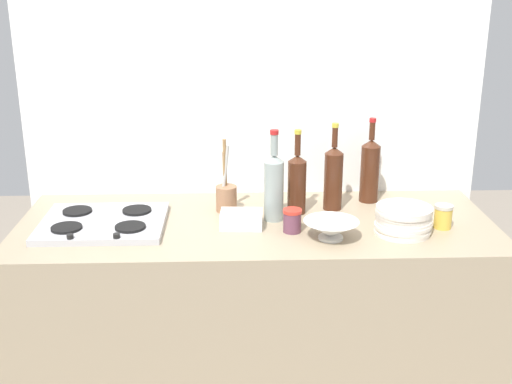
% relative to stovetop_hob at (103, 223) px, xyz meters
% --- Properties ---
extents(counter_block, '(1.80, 0.70, 0.90)m').
position_rel_stovetop_hob_xyz_m(counter_block, '(0.57, 0.02, -0.46)').
color(counter_block, tan).
rests_on(counter_block, ground).
extents(backsplash_panel, '(1.90, 0.06, 2.59)m').
position_rel_stovetop_hob_xyz_m(backsplash_panel, '(0.57, 0.40, 0.38)').
color(backsplash_panel, white).
rests_on(backsplash_panel, ground).
extents(stovetop_hob, '(0.46, 0.38, 0.04)m').
position_rel_stovetop_hob_xyz_m(stovetop_hob, '(0.00, 0.00, 0.00)').
color(stovetop_hob, '#B2B2B7').
rests_on(stovetop_hob, counter_block).
extents(plate_stack, '(0.21, 0.21, 0.10)m').
position_rel_stovetop_hob_xyz_m(plate_stack, '(1.10, -0.11, 0.04)').
color(plate_stack, silver).
rests_on(plate_stack, counter_block).
extents(wine_bottle_leftmost, '(0.07, 0.07, 0.33)m').
position_rel_stovetop_hob_xyz_m(wine_bottle_leftmost, '(0.73, 0.12, 0.11)').
color(wine_bottle_leftmost, '#472314').
rests_on(wine_bottle_leftmost, counter_block).
extents(wine_bottle_mid_left, '(0.07, 0.07, 0.35)m').
position_rel_stovetop_hob_xyz_m(wine_bottle_mid_left, '(0.88, 0.16, 0.12)').
color(wine_bottle_mid_left, '#472314').
rests_on(wine_bottle_mid_left, counter_block).
extents(wine_bottle_mid_right, '(0.07, 0.07, 0.35)m').
position_rel_stovetop_hob_xyz_m(wine_bottle_mid_right, '(0.64, 0.05, 0.12)').
color(wine_bottle_mid_right, gray).
rests_on(wine_bottle_mid_right, counter_block).
extents(wine_bottle_rightmost, '(0.08, 0.08, 0.35)m').
position_rel_stovetop_hob_xyz_m(wine_bottle_rightmost, '(1.05, 0.25, 0.12)').
color(wine_bottle_rightmost, '#472314').
rests_on(wine_bottle_rightmost, counter_block).
extents(mixing_bowl, '(0.20, 0.20, 0.07)m').
position_rel_stovetop_hob_xyz_m(mixing_bowl, '(0.83, -0.15, 0.02)').
color(mixing_bowl, white).
rests_on(mixing_bowl, counter_block).
extents(butter_dish, '(0.16, 0.12, 0.06)m').
position_rel_stovetop_hob_xyz_m(butter_dish, '(0.52, -0.03, 0.02)').
color(butter_dish, white).
rests_on(butter_dish, counter_block).
extents(utensil_crock, '(0.08, 0.08, 0.29)m').
position_rel_stovetop_hob_xyz_m(utensil_crock, '(0.46, 0.15, 0.05)').
color(utensil_crock, '#996B4C').
rests_on(utensil_crock, counter_block).
extents(condiment_jar_front, '(0.07, 0.07, 0.09)m').
position_rel_stovetop_hob_xyz_m(condiment_jar_front, '(0.70, -0.08, 0.03)').
color(condiment_jar_front, '#66384C').
rests_on(condiment_jar_front, counter_block).
extents(condiment_jar_rear, '(0.07, 0.07, 0.09)m').
position_rel_stovetop_hob_xyz_m(condiment_jar_rear, '(1.26, -0.06, 0.03)').
color(condiment_jar_rear, gold).
rests_on(condiment_jar_rear, counter_block).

